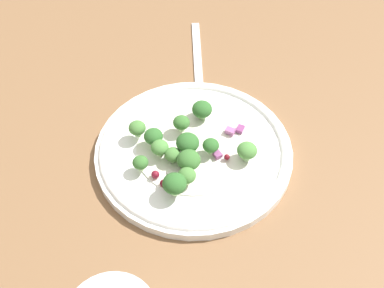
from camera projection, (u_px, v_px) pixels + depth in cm
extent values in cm
cube|color=brown|center=(205.00, 164.00, 63.98)|extent=(180.00, 180.00, 2.00)
cylinder|color=white|center=(192.00, 155.00, 62.93)|extent=(25.16, 25.16, 1.20)
torus|color=white|center=(192.00, 152.00, 62.48)|extent=(24.15, 24.15, 1.00)
cylinder|color=white|center=(192.00, 151.00, 62.40)|extent=(14.59, 14.59, 0.20)
cylinder|color=#8EB77A|center=(173.00, 159.00, 60.78)|extent=(0.76, 0.76, 0.76)
ellipsoid|color=#477A38|center=(173.00, 155.00, 60.09)|extent=(2.02, 2.02, 1.52)
cylinder|color=#ADD18E|center=(175.00, 190.00, 57.46)|extent=(1.06, 1.06, 1.06)
ellipsoid|color=#2D6028|center=(174.00, 183.00, 56.49)|extent=(2.82, 2.82, 2.12)
cylinder|color=#ADD18E|center=(186.00, 180.00, 58.55)|extent=(0.82, 0.82, 0.82)
ellipsoid|color=#477A38|center=(186.00, 175.00, 57.80)|extent=(2.18, 2.18, 1.63)
cylinder|color=#8EB77A|center=(246.00, 156.00, 60.99)|extent=(0.93, 0.93, 0.93)
ellipsoid|color=#4C843D|center=(247.00, 150.00, 60.14)|extent=(2.48, 2.48, 1.86)
cylinder|color=#ADD18E|center=(141.00, 167.00, 59.81)|extent=(0.73, 0.73, 0.73)
ellipsoid|color=#386B2D|center=(140.00, 162.00, 59.15)|extent=(1.94, 1.94, 1.45)
cylinder|color=#8EB77A|center=(202.00, 116.00, 65.76)|extent=(1.00, 1.00, 1.00)
ellipsoid|color=#2D6028|center=(202.00, 109.00, 64.84)|extent=(2.67, 2.67, 2.00)
cylinder|color=#ADD18E|center=(154.00, 142.00, 62.26)|extent=(0.90, 0.90, 0.90)
ellipsoid|color=#2D6028|center=(153.00, 136.00, 61.44)|extent=(2.39, 2.39, 1.79)
cylinder|color=#9EC684|center=(188.00, 149.00, 61.42)|extent=(1.08, 1.08, 1.08)
ellipsoid|color=#2D6028|center=(188.00, 143.00, 60.44)|extent=(2.87, 2.87, 2.15)
cylinder|color=#8EB77A|center=(160.00, 152.00, 61.18)|extent=(0.82, 0.82, 0.82)
ellipsoid|color=#4C843D|center=(160.00, 147.00, 60.43)|extent=(2.20, 2.20, 1.65)
cylinder|color=#9EC684|center=(182.00, 128.00, 63.73)|extent=(0.81, 0.81, 0.81)
ellipsoid|color=#386B2D|center=(181.00, 122.00, 62.99)|extent=(2.17, 2.17, 1.63)
cylinder|color=#8EB77A|center=(212.00, 148.00, 61.58)|extent=(0.77, 0.77, 0.77)
ellipsoid|color=#2D6028|center=(212.00, 143.00, 60.88)|extent=(2.06, 2.06, 1.54)
cylinder|color=#9EC684|center=(189.00, 167.00, 60.02)|extent=(1.08, 1.08, 1.08)
ellipsoid|color=#386B2D|center=(189.00, 160.00, 59.04)|extent=(2.88, 2.88, 2.16)
cylinder|color=#9EC684|center=(138.00, 133.00, 63.11)|extent=(0.83, 0.83, 0.83)
ellipsoid|color=#477A38|center=(137.00, 128.00, 62.36)|extent=(2.21, 2.21, 1.66)
sphere|color=#4C0A14|center=(173.00, 153.00, 61.14)|extent=(0.80, 0.80, 0.80)
sphere|color=maroon|center=(155.00, 175.00, 59.21)|extent=(0.99, 0.99, 0.99)
sphere|color=#4C0A14|center=(182.00, 123.00, 64.82)|extent=(0.90, 0.90, 0.90)
sphere|color=maroon|center=(227.00, 157.00, 60.95)|extent=(0.73, 0.73, 0.73)
sphere|color=#4C0A14|center=(163.00, 183.00, 58.36)|extent=(0.93, 0.93, 0.93)
cube|color=#A35B93|center=(230.00, 131.00, 63.82)|extent=(0.93, 1.24, 0.60)
cube|color=#843D75|center=(240.00, 129.00, 64.24)|extent=(1.20, 0.93, 0.46)
cube|color=#934C84|center=(219.00, 152.00, 61.63)|extent=(1.37, 1.44, 0.52)
cube|color=silver|center=(197.00, 52.00, 76.85)|extent=(13.88, 7.95, 0.50)
cube|color=silver|center=(200.00, 93.00, 70.81)|extent=(4.30, 3.78, 0.50)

